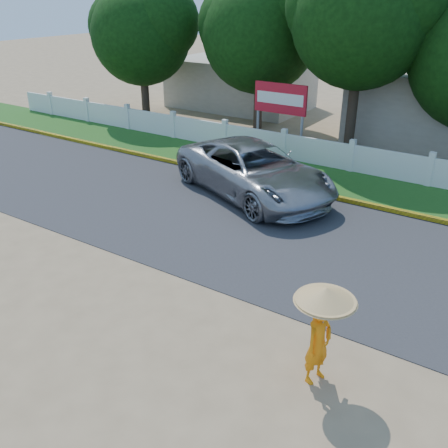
% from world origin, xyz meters
% --- Properties ---
extents(ground, '(120.00, 120.00, 0.00)m').
position_xyz_m(ground, '(0.00, 0.00, 0.00)').
color(ground, '#9E8460').
rests_on(ground, ground).
extents(road, '(60.00, 7.00, 0.02)m').
position_xyz_m(road, '(0.00, 4.50, 0.01)').
color(road, '#38383A').
rests_on(road, ground).
extents(grass_verge, '(60.00, 3.50, 0.03)m').
position_xyz_m(grass_verge, '(0.00, 9.75, 0.01)').
color(grass_verge, '#2D601E').
rests_on(grass_verge, ground).
extents(curb, '(40.00, 0.18, 0.16)m').
position_xyz_m(curb, '(0.00, 8.05, 0.08)').
color(curb, yellow).
rests_on(curb, ground).
extents(fence, '(40.00, 0.10, 1.10)m').
position_xyz_m(fence, '(0.00, 11.20, 0.55)').
color(fence, silver).
rests_on(fence, ground).
extents(building_far, '(8.00, 5.00, 2.80)m').
position_xyz_m(building_far, '(-10.00, 19.00, 1.40)').
color(building_far, '#B7AD99').
rests_on(building_far, ground).
extents(vehicle, '(7.18, 5.31, 1.81)m').
position_xyz_m(vehicle, '(-1.98, 6.92, 0.91)').
color(vehicle, '#929499').
rests_on(vehicle, ground).
extents(monk_with_parasol, '(1.12, 1.12, 2.03)m').
position_xyz_m(monk_with_parasol, '(3.69, -0.45, 1.32)').
color(monk_with_parasol, orange).
rests_on(monk_with_parasol, ground).
extents(billboard, '(2.50, 0.13, 2.95)m').
position_xyz_m(billboard, '(-3.82, 12.30, 2.14)').
color(billboard, gray).
rests_on(billboard, ground).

